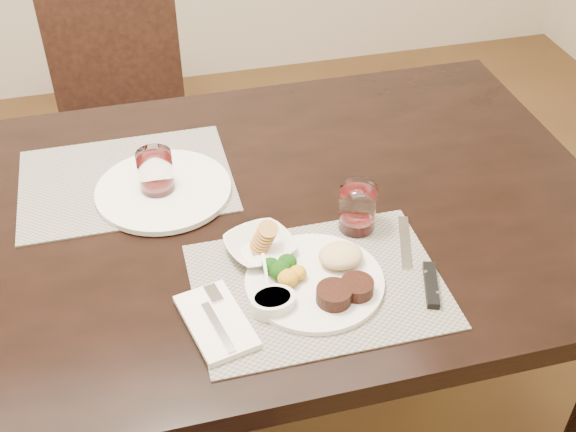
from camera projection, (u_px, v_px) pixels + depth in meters
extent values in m
cube|color=black|center=(141.00, 235.00, 1.49)|extent=(2.00, 1.00, 0.05)
cube|color=black|center=(444.00, 192.00, 2.22)|extent=(0.08, 0.08, 0.70)
cube|color=black|center=(128.00, 137.00, 2.32)|extent=(0.42, 0.42, 0.04)
cube|color=black|center=(85.00, 234.00, 2.29)|extent=(0.04, 0.04, 0.41)
cube|color=black|center=(198.00, 217.00, 2.36)|extent=(0.04, 0.04, 0.41)
cube|color=black|center=(81.00, 170.00, 2.56)|extent=(0.04, 0.04, 0.41)
cube|color=black|center=(182.00, 156.00, 2.63)|extent=(0.04, 0.04, 0.41)
cube|color=black|center=(112.00, 41.00, 2.30)|extent=(0.42, 0.04, 0.45)
cube|color=slate|center=(318.00, 285.00, 1.34)|extent=(0.46, 0.34, 0.00)
cube|color=slate|center=(126.00, 180.00, 1.59)|extent=(0.46, 0.34, 0.00)
cylinder|color=silver|center=(314.00, 281.00, 1.34)|extent=(0.26, 0.26, 0.01)
cylinder|color=black|center=(334.00, 295.00, 1.28)|extent=(0.06, 0.06, 0.03)
cylinder|color=black|center=(357.00, 287.00, 1.30)|extent=(0.06, 0.06, 0.03)
ellipsoid|color=tan|center=(341.00, 255.00, 1.36)|extent=(0.09, 0.07, 0.04)
ellipsoid|color=#14450D|center=(280.00, 270.00, 1.33)|extent=(0.04, 0.04, 0.03)
ellipsoid|color=orange|center=(288.00, 278.00, 1.31)|extent=(0.04, 0.04, 0.03)
cube|color=silver|center=(216.00, 322.00, 1.26)|extent=(0.13, 0.19, 0.01)
cube|color=silver|center=(218.00, 327.00, 1.24)|extent=(0.04, 0.12, 0.01)
cube|color=silver|center=(213.00, 293.00, 1.30)|extent=(0.03, 0.05, 0.00)
cube|color=silver|center=(405.00, 242.00, 1.43)|extent=(0.07, 0.16, 0.00)
cube|color=black|center=(431.00, 285.00, 1.33)|extent=(0.06, 0.11, 0.01)
imported|color=silver|center=(260.00, 247.00, 1.40)|extent=(0.16, 0.16, 0.03)
cylinder|color=#AA7435|center=(259.00, 239.00, 1.38)|extent=(0.04, 0.05, 0.04)
cylinder|color=silver|center=(273.00, 303.00, 1.28)|extent=(0.08, 0.08, 0.03)
cylinder|color=#0D3A10|center=(273.00, 299.00, 1.27)|extent=(0.07, 0.07, 0.01)
cube|color=silver|center=(265.00, 270.00, 1.30)|extent=(0.01, 0.05, 0.04)
cylinder|color=white|center=(358.00, 208.00, 1.44)|extent=(0.07, 0.07, 0.10)
cylinder|color=#350405|center=(356.00, 222.00, 1.46)|extent=(0.06, 0.06, 0.02)
cylinder|color=silver|center=(164.00, 190.00, 1.55)|extent=(0.29, 0.29, 0.01)
cylinder|color=white|center=(156.00, 173.00, 1.52)|extent=(0.07, 0.07, 0.10)
cylinder|color=#350405|center=(158.00, 188.00, 1.55)|extent=(0.06, 0.06, 0.03)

